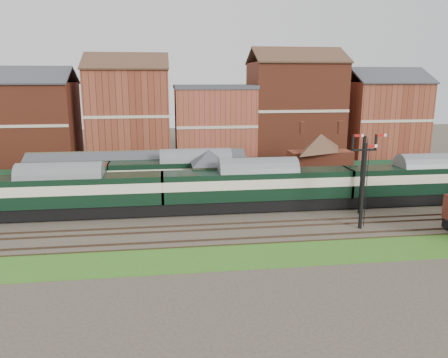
{
  "coord_description": "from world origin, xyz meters",
  "views": [
    {
      "loc": [
        -7.63,
        -43.37,
        13.57
      ],
      "look_at": [
        -1.51,
        2.0,
        3.0
      ],
      "focal_mm": 35.0,
      "sensor_mm": 36.0,
      "label": 1
    }
  ],
  "objects": [
    {
      "name": "ground",
      "position": [
        0.0,
        0.0,
        0.0
      ],
      "size": [
        160.0,
        160.0,
        0.0
      ],
      "primitive_type": "plane",
      "color": "#473D33",
      "rests_on": "ground"
    },
    {
      "name": "grass_back",
      "position": [
        0.0,
        16.0,
        0.03
      ],
      "size": [
        90.0,
        4.5,
        0.06
      ],
      "primitive_type": "cube",
      "color": "#2D6619",
      "rests_on": "ground"
    },
    {
      "name": "grass_front",
      "position": [
        0.0,
        -12.0,
        0.03
      ],
      "size": [
        90.0,
        5.0,
        0.06
      ],
      "primitive_type": "cube",
      "color": "#2D6619",
      "rests_on": "ground"
    },
    {
      "name": "fence",
      "position": [
        0.0,
        18.0,
        0.75
      ],
      "size": [
        90.0,
        0.12,
        1.5
      ],
      "primitive_type": "cube",
      "color": "#193823",
      "rests_on": "ground"
    },
    {
      "name": "platform",
      "position": [
        -5.0,
        9.75,
        0.5
      ],
      "size": [
        55.0,
        3.4,
        1.0
      ],
      "primitive_type": "cube",
      "color": "#2D2D2D",
      "rests_on": "ground"
    },
    {
      "name": "signal_box",
      "position": [
        -3.0,
        3.25,
        3.19
      ],
      "size": [
        5.4,
        5.4,
        6.0
      ],
      "color": "#647251",
      "rests_on": "ground"
    },
    {
      "name": "brick_hut",
      "position": [
        5.0,
        3.25,
        1.2
      ],
      "size": [
        3.2,
        2.64,
        2.94
      ],
      "color": "maroon",
      "rests_on": "ground"
    },
    {
      "name": "station_building",
      "position": [
        12.0,
        9.75,
        3.96
      ],
      "size": [
        8.1,
        8.1,
        5.9
      ],
      "color": "brown",
      "rests_on": "platform"
    },
    {
      "name": "canopy",
      "position": [
        -11.0,
        9.75,
        4.58
      ],
      "size": [
        26.0,
        3.89,
        4.08
      ],
      "color": "#48492E",
      "rests_on": "platform"
    },
    {
      "name": "semaphore_bracket",
      "position": [
        12.04,
        -2.5,
        4.63
      ],
      "size": [
        3.6,
        0.25,
        8.18
      ],
      "color": "black",
      "rests_on": "ground"
    },
    {
      "name": "semaphore_siding",
      "position": [
        10.02,
        -7.0,
        4.16
      ],
      "size": [
        1.23,
        0.25,
        8.0
      ],
      "color": "black",
      "rests_on": "ground"
    },
    {
      "name": "town_backdrop",
      "position": [
        -0.18,
        25.0,
        7.0
      ],
      "size": [
        69.0,
        10.0,
        16.0
      ],
      "color": "brown",
      "rests_on": "ground"
    },
    {
      "name": "dmu_train",
      "position": [
        1.77,
        0.0,
        2.64
      ],
      "size": [
        59.1,
        3.1,
        4.54
      ],
      "color": "black",
      "rests_on": "ground"
    },
    {
      "name": "platform_railcar",
      "position": [
        -4.23,
        6.5,
        2.66
      ],
      "size": [
        19.86,
        3.13,
        4.57
      ],
      "color": "black",
      "rests_on": "ground"
    }
  ]
}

